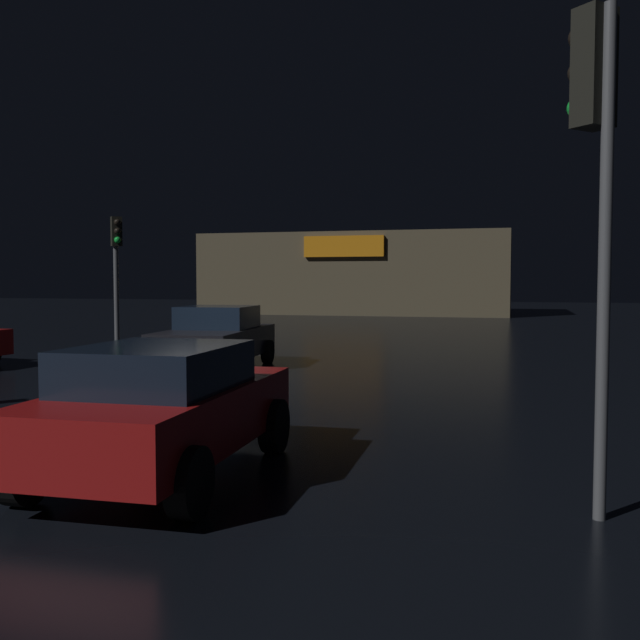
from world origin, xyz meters
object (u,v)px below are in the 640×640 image
(traffic_signal_opposite, at_px, (595,135))
(traffic_signal_main, at_px, (116,257))
(car_crossing, at_px, (163,407))
(store_building, at_px, (360,274))
(car_far, at_px, (216,338))

(traffic_signal_opposite, bearing_deg, traffic_signal_main, 133.95)
(car_crossing, bearing_deg, store_building, 98.98)
(traffic_signal_opposite, xyz_separation_m, car_far, (-7.61, 9.09, -2.67))
(store_building, relative_size, traffic_signal_main, 4.68)
(store_building, relative_size, car_far, 4.37)
(traffic_signal_main, distance_m, car_crossing, 15.80)
(store_building, bearing_deg, car_crossing, -81.02)
(store_building, distance_m, car_crossing, 39.89)
(traffic_signal_opposite, relative_size, car_far, 1.02)
(traffic_signal_main, relative_size, car_far, 0.93)
(store_building, xyz_separation_m, car_crossing, (6.22, -39.36, -1.80))
(traffic_signal_main, relative_size, traffic_signal_opposite, 0.91)
(traffic_signal_opposite, height_order, car_far, traffic_signal_opposite)
(traffic_signal_main, bearing_deg, traffic_signal_opposite, -46.05)
(car_far, distance_m, car_crossing, 9.51)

